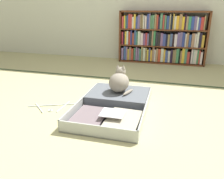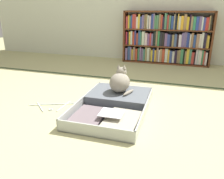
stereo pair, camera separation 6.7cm
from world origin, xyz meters
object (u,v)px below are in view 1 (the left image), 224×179
object	(u,v)px
black_cat	(119,82)
bookshelf	(162,39)
open_suitcase	(115,103)
clothes_hanger	(51,107)

from	to	relation	value
black_cat	bookshelf	bearing A→B (deg)	81.46
bookshelf	open_suitcase	bearing A→B (deg)	-97.56
clothes_hanger	bookshelf	bearing A→B (deg)	68.37
bookshelf	black_cat	distance (m)	1.85
bookshelf	clothes_hanger	world-z (taller)	bookshelf
bookshelf	black_cat	world-z (taller)	bookshelf
black_cat	clothes_hanger	size ratio (longest dim) A/B	0.64
open_suitcase	clothes_hanger	distance (m)	0.62
open_suitcase	black_cat	xyz separation A→B (m)	(-0.01, 0.19, 0.16)
bookshelf	open_suitcase	world-z (taller)	bookshelf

